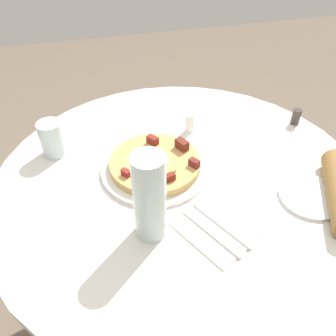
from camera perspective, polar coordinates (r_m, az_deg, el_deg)
name	(u,v)px	position (r m, az deg, el deg)	size (l,w,h in m)	color
ground_plane	(177,312)	(1.57, 1.40, -21.89)	(6.00, 6.00, 0.00)	#6B5B4C
dining_table	(180,220)	(1.09, 1.88, -8.32)	(1.01, 1.01, 0.74)	silver
pizza_plate	(155,168)	(0.99, -2.06, 0.00)	(0.30, 0.30, 0.01)	white
breakfast_pizza	(156,163)	(0.98, -1.99, 0.85)	(0.25, 0.25, 0.05)	tan
bread_plate	(311,196)	(0.98, 21.76, -4.21)	(0.16, 0.16, 0.01)	white
napkin	(216,229)	(0.85, 7.58, -9.65)	(0.17, 0.14, 0.00)	white
fork	(221,224)	(0.85, 8.43, -8.82)	(0.18, 0.01, 0.01)	silver
knife	(210,232)	(0.84, 6.76, -10.11)	(0.18, 0.01, 0.01)	silver
water_glass	(52,139)	(1.07, -17.99, 4.46)	(0.07, 0.07, 0.10)	silver
water_bottle	(150,198)	(0.76, -2.96, -4.76)	(0.07, 0.07, 0.22)	silver
salt_shaker	(190,123)	(1.12, 3.48, 7.18)	(0.03, 0.03, 0.06)	white
pepper_shaker	(296,117)	(1.23, 19.71, 7.71)	(0.03, 0.03, 0.05)	#3F3833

